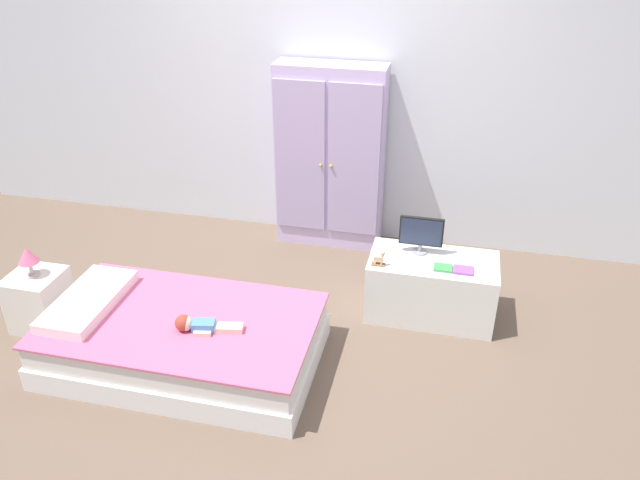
{
  "coord_description": "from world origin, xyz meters",
  "views": [
    {
      "loc": [
        0.98,
        -2.96,
        2.5
      ],
      "look_at": [
        0.22,
        0.31,
        0.61
      ],
      "focal_mm": 34.48,
      "sensor_mm": 36.0,
      "label": 1
    }
  ],
  "objects": [
    {
      "name": "table_lamp",
      "position": [
        -1.55,
        -0.16,
        0.52
      ],
      "size": [
        0.13,
        0.13,
        0.2
      ],
      "color": "#B7B2AD",
      "rests_on": "nightstand"
    },
    {
      "name": "ground_plane",
      "position": [
        0.0,
        0.0,
        -0.01
      ],
      "size": [
        10.0,
        10.0,
        0.02
      ],
      "primitive_type": "cube",
      "color": "brown"
    },
    {
      "name": "tv_monitor",
      "position": [
        0.83,
        0.61,
        0.58
      ],
      "size": [
        0.29,
        0.1,
        0.26
      ],
      "color": "#99999E",
      "rests_on": "tv_stand"
    },
    {
      "name": "bed",
      "position": [
        -0.48,
        -0.28,
        0.15
      ],
      "size": [
        1.61,
        0.93,
        0.31
      ],
      "color": "white",
      "rests_on": "ground_plane"
    },
    {
      "name": "wardrobe",
      "position": [
        0.05,
        1.39,
        0.72
      ],
      "size": [
        0.83,
        0.3,
        1.44
      ],
      "color": "silver",
      "rests_on": "ground_plane"
    },
    {
      "name": "book_green",
      "position": [
        1.0,
        0.44,
        0.43
      ],
      "size": [
        0.12,
        0.09,
        0.02
      ],
      "primitive_type": "cube",
      "color": "#429E51",
      "rests_on": "tv_stand"
    },
    {
      "name": "doll",
      "position": [
        -0.35,
        -0.36,
        0.35
      ],
      "size": [
        0.39,
        0.15,
        0.1
      ],
      "color": "#4C84C6",
      "rests_on": "bed"
    },
    {
      "name": "tv_stand",
      "position": [
        0.93,
        0.54,
        0.21
      ],
      "size": [
        0.83,
        0.44,
        0.43
      ],
      "primitive_type": "cube",
      "color": "silver",
      "rests_on": "ground_plane"
    },
    {
      "name": "book_purple",
      "position": [
        1.12,
        0.44,
        0.43
      ],
      "size": [
        0.13,
        0.1,
        0.02
      ],
      "primitive_type": "cube",
      "color": "#8E51B2",
      "rests_on": "tv_stand"
    },
    {
      "name": "back_wall",
      "position": [
        0.0,
        1.57,
        1.35
      ],
      "size": [
        6.4,
        0.05,
        2.7
      ],
      "primitive_type": "cube",
      "color": "silver",
      "rests_on": "ground_plane"
    },
    {
      "name": "nightstand",
      "position": [
        -1.55,
        -0.16,
        0.19
      ],
      "size": [
        0.32,
        0.32,
        0.38
      ],
      "primitive_type": "cube",
      "color": "silver",
      "rests_on": "ground_plane"
    },
    {
      "name": "pillow",
      "position": [
        -1.09,
        -0.28,
        0.35
      ],
      "size": [
        0.32,
        0.67,
        0.07
      ],
      "primitive_type": "cube",
      "color": "white",
      "rests_on": "bed"
    },
    {
      "name": "rocking_horse_toy",
      "position": [
        0.6,
        0.39,
        0.48
      ],
      "size": [
        0.09,
        0.04,
        0.11
      ],
      "color": "#8E6642",
      "rests_on": "tv_stand"
    }
  ]
}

